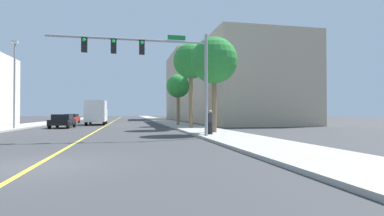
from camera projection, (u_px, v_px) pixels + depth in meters
name	position (u px, v px, depth m)	size (l,w,h in m)	color
ground	(112.00, 122.00, 49.96)	(192.00, 192.00, 0.00)	#38383A
sidewalk_left	(54.00, 122.00, 48.10)	(3.78, 168.00, 0.15)	#9E9B93
sidewalk_right	(165.00, 121.00, 51.81)	(3.78, 168.00, 0.15)	#9E9B93
lane_marking_center	(112.00, 122.00, 49.96)	(0.16, 144.00, 0.01)	yellow
building_right_near	(235.00, 86.00, 46.23)	(12.47, 26.77, 11.32)	tan
building_right_far	(205.00, 87.00, 72.30)	(16.66, 18.66, 15.39)	tan
traffic_signal_mast	(156.00, 59.00, 18.06)	(9.44, 0.36, 6.34)	gray
street_lamp	(14.00, 80.00, 27.48)	(0.56, 0.28, 8.04)	gray
palm_near	(214.00, 61.00, 22.16)	(3.44, 3.44, 7.03)	brown
palm_mid	(191.00, 62.00, 28.59)	(3.39, 3.39, 8.07)	brown
palm_far	(178.00, 87.00, 35.01)	(2.73, 2.73, 5.92)	brown
car_red	(71.00, 118.00, 44.42)	(1.91, 4.63, 1.40)	red
car_yellow	(93.00, 117.00, 55.13)	(1.92, 3.90, 1.44)	gold
car_black	(63.00, 121.00, 30.82)	(2.06, 4.07, 1.41)	black
delivery_truck	(96.00, 112.00, 38.98)	(2.52, 7.19, 3.12)	silver
pedestrian	(210.00, 122.00, 19.90)	(0.38, 0.38, 1.61)	black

